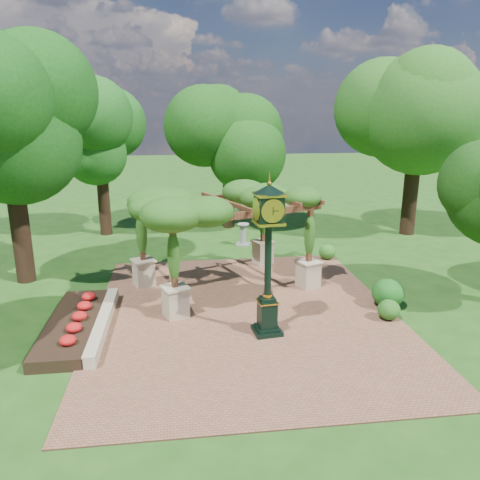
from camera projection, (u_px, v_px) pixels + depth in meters
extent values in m
plane|color=#1E4714|center=(250.00, 328.00, 14.83)|extent=(120.00, 120.00, 0.00)
cube|color=brown|center=(246.00, 314.00, 15.78)|extent=(10.00, 12.00, 0.04)
cube|color=#C6B793|center=(103.00, 323.00, 14.69)|extent=(0.35, 5.00, 0.40)
cube|color=red|center=(74.00, 325.00, 14.58)|extent=(1.50, 5.00, 0.36)
cube|color=black|center=(267.00, 331.00, 14.41)|extent=(0.91, 0.91, 0.12)
cube|color=black|center=(267.00, 314.00, 14.26)|extent=(0.57, 0.57, 0.92)
cube|color=gold|center=(267.00, 302.00, 14.15)|extent=(0.64, 0.64, 0.04)
cylinder|color=black|center=(268.00, 260.00, 13.79)|extent=(0.23, 0.23, 2.36)
cube|color=black|center=(269.00, 208.00, 13.38)|extent=(0.80, 0.80, 0.72)
cylinder|color=beige|center=(273.00, 211.00, 13.03)|extent=(0.62, 0.10, 0.62)
cone|color=black|center=(269.00, 189.00, 13.23)|extent=(1.03, 1.03, 0.26)
sphere|color=gold|center=(269.00, 183.00, 13.18)|extent=(0.14, 0.14, 0.14)
cube|color=#BFAE8E|center=(176.00, 302.00, 15.46)|extent=(0.93, 0.93, 0.99)
cube|color=#58321E|center=(174.00, 257.00, 15.04)|extent=(0.23, 0.23, 2.03)
cube|color=#BFAE8E|center=(308.00, 274.00, 18.06)|extent=(0.93, 0.93, 0.99)
cube|color=#58321E|center=(310.00, 235.00, 17.64)|extent=(0.23, 0.23, 2.03)
cube|color=#BFAE8E|center=(144.00, 273.00, 18.22)|extent=(0.93, 0.93, 0.99)
cube|color=#58321E|center=(142.00, 234.00, 17.80)|extent=(0.23, 0.23, 2.03)
cube|color=#BFAE8E|center=(263.00, 253.00, 20.82)|extent=(0.93, 0.93, 0.99)
cube|color=#58321E|center=(263.00, 218.00, 20.40)|extent=(0.23, 0.23, 2.03)
cube|color=#58321E|center=(247.00, 215.00, 16.05)|extent=(5.95, 2.54, 0.24)
cube|color=#58321E|center=(206.00, 199.00, 18.81)|extent=(5.95, 2.54, 0.24)
ellipsoid|color=#245117|center=(225.00, 198.00, 17.35)|extent=(7.38, 6.05, 1.10)
cube|color=gray|center=(243.00, 244.00, 23.86)|extent=(0.82, 0.82, 0.11)
cylinder|color=gray|center=(243.00, 234.00, 23.72)|extent=(0.42, 0.42, 1.02)
cylinder|color=gray|center=(243.00, 224.00, 23.58)|extent=(0.78, 0.78, 0.06)
ellipsoid|color=#235819|center=(389.00, 310.00, 15.26)|extent=(0.92, 0.92, 0.66)
ellipsoid|color=#185317|center=(388.00, 293.00, 16.22)|extent=(1.12, 1.12, 1.00)
ellipsoid|color=#28631C|center=(327.00, 252.00, 21.48)|extent=(0.89, 0.89, 0.68)
cylinder|color=black|center=(22.00, 240.00, 18.46)|extent=(0.72, 0.72, 3.41)
ellipsoid|color=#144411|center=(7.00, 126.00, 17.28)|extent=(4.39, 4.39, 5.38)
cylinder|color=black|center=(104.00, 208.00, 25.64)|extent=(0.63, 0.63, 3.00)
ellipsoid|color=#1A4F16|center=(99.00, 136.00, 24.60)|extent=(3.87, 3.87, 4.73)
cylinder|color=black|center=(229.00, 202.00, 27.23)|extent=(0.68, 0.68, 2.99)
ellipsoid|color=#164411|center=(228.00, 134.00, 26.20)|extent=(4.52, 4.52, 4.73)
cylinder|color=black|center=(410.00, 199.00, 25.60)|extent=(0.79, 0.79, 3.96)
ellipsoid|color=#235518|center=(419.00, 102.00, 24.23)|extent=(5.86, 5.86, 6.25)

